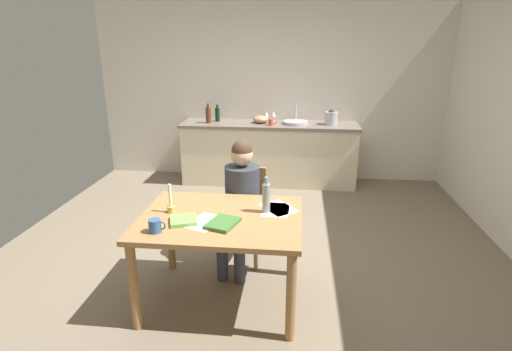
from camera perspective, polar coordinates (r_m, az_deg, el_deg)
The scene contains 22 objects.
ground_plane at distance 4.08m, azimuth -0.65°, elevation -11.58°, with size 5.20×5.20×0.04m, color #7A6B56.
wall_back at distance 6.16m, azimuth 2.20°, elevation 11.73°, with size 5.20×0.12×2.60m, color silver.
kitchen_counter at distance 5.97m, azimuth 1.85°, elevation 3.21°, with size 2.56×0.64×0.90m.
dining_table at distance 3.17m, azimuth -4.99°, elevation -7.49°, with size 1.25×0.97×0.74m.
chair_at_table at distance 3.86m, azimuth -1.62°, elevation -4.72°, with size 0.45×0.45×0.89m.
person_seated at distance 3.67m, azimuth -2.24°, elevation -3.07°, with size 0.38×0.62×1.19m.
coffee_mug at distance 2.94m, azimuth -14.14°, elevation -6.95°, with size 0.13×0.09×0.10m.
candlestick at distance 3.23m, azimuth -12.03°, elevation -4.07°, with size 0.06×0.06×0.24m.
book_magazine at distance 3.06m, azimuth -10.27°, elevation -6.30°, with size 0.19×0.19×0.03m, color #78B551.
book_cookery at distance 2.98m, azimuth -4.76°, elevation -6.77°, with size 0.19×0.25×0.03m, color #3D6E31.
paper_letter at distance 3.23m, azimuth 2.85°, elevation -4.87°, with size 0.21×0.30×0.00m, color white.
paper_bill at distance 3.04m, azimuth -7.33°, elevation -6.57°, with size 0.21×0.30×0.00m, color white.
paper_envelope at distance 3.27m, azimuth 3.21°, elevation -4.62°, with size 0.21×0.30×0.00m, color white.
wine_bottle_on_table at distance 3.14m, azimuth 1.46°, elevation -3.14°, with size 0.06×0.06×0.29m.
sink_unit at distance 5.86m, azimuth 5.63°, elevation 7.55°, with size 0.36×0.36×0.24m.
bottle_oil at distance 5.91m, azimuth -6.79°, elevation 8.58°, with size 0.08×0.08×0.28m.
bottle_vinegar at distance 6.03m, azimuth -5.50°, elevation 8.67°, with size 0.07×0.07×0.25m.
mixing_bowl at distance 5.89m, azimuth 0.69°, elevation 8.01°, with size 0.23×0.23×0.10m, color tan.
stovetop_kettle at distance 5.86m, azimuth 10.64°, elevation 8.08°, with size 0.18×0.18×0.22m.
wine_glass_near_sink at distance 5.99m, azimuth 2.50°, elevation 8.71°, with size 0.07×0.07×0.15m.
wine_glass_by_kettle at distance 6.00m, azimuth 1.48°, elevation 8.74°, with size 0.07×0.07×0.15m.
teacup_on_counter at distance 5.71m, azimuth 2.17°, elevation 7.61°, with size 0.11×0.07×0.09m.
Camera 1 is at (0.42, -3.51, 2.03)m, focal length 28.13 mm.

